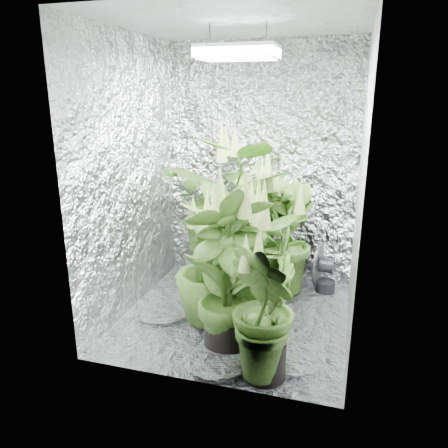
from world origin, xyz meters
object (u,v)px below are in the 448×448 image
plant_b (265,227)px  plant_g (265,313)px  plant_d (210,265)px  grow_lamp (237,52)px  circulation_fan (322,271)px  plant_f (227,271)px  plant_a (234,209)px  plant_c (286,241)px  plant_e (248,261)px

plant_b → plant_g: size_ratio=1.23×
plant_d → grow_lamp: bearing=39.3°
plant_b → circulation_fan: 0.60m
plant_g → plant_f: bearing=143.2°
grow_lamp → plant_a: (-0.19, 0.64, -1.18)m
plant_a → plant_f: plant_a is taller
grow_lamp → plant_d: grow_lamp is taller
grow_lamp → plant_c: size_ratio=0.51×
plant_b → plant_c: plant_b is taller
plant_d → plant_f: size_ratio=0.83×
grow_lamp → plant_f: 1.36m
grow_lamp → plant_e: (0.11, -0.12, -1.33)m
plant_c → circulation_fan: 0.41m
plant_c → plant_d: size_ratio=1.01×
grow_lamp → plant_b: bearing=82.8°
plant_d → plant_e: 0.28m
plant_g → plant_b: bearing=101.5°
plant_f → plant_e: bearing=79.0°
grow_lamp → plant_a: size_ratio=0.37×
plant_d → circulation_fan: bearing=45.9°
plant_d → plant_b: bearing=72.9°
plant_f → plant_g: (0.29, -0.21, -0.13)m
plant_g → circulation_fan: plant_g is taller
plant_d → plant_e: size_ratio=0.91×
plant_b → plant_g: (0.26, -1.28, -0.10)m
plant_e → plant_f: size_ratio=0.91×
plant_e → plant_g: 0.57m
plant_b → plant_d: 0.81m
plant_b → plant_d: plant_b is taller
plant_a → circulation_fan: plant_a is taller
plant_c → plant_g: bearing=-86.8°
plant_f → circulation_fan: size_ratio=2.88×
plant_a → plant_e: (0.30, -0.76, -0.15)m
grow_lamp → plant_g: bearing=-62.0°
circulation_fan → plant_a: bearing=-171.3°
plant_a → circulation_fan: (0.76, -0.01, -0.47)m
plant_a → plant_d: size_ratio=1.40×
plant_d → plant_e: (0.27, 0.01, 0.06)m
plant_b → plant_f: plant_f is taller
grow_lamp → plant_a: bearing=106.3°
plant_e → circulation_fan: bearing=58.3°
plant_a → plant_e: bearing=-68.3°
plant_d → plant_g: plant_d is taller
plant_f → circulation_fan: 1.23m
plant_d → plant_g: (0.50, -0.51, -0.03)m
plant_c → grow_lamp: bearing=-117.4°
plant_e → grow_lamp: bearing=133.4°
plant_e → circulation_fan: plant_e is taller
plant_e → plant_f: 0.31m
plant_e → plant_c: bearing=76.1°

